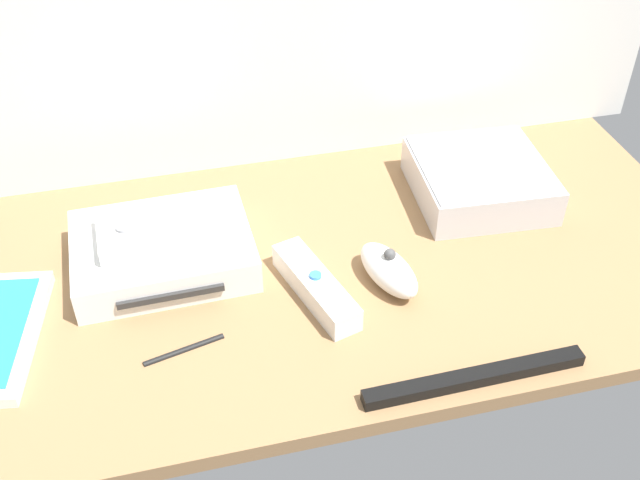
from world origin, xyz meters
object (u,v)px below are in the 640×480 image
Objects in this scene: remote_nunchuk at (389,270)px; sensor_bar at (475,377)px; game_console at (163,251)px; remote_wand at (316,286)px; remote_classic_pad at (160,229)px; mini_computer at (480,179)px; stylus_pen at (184,348)px.

remote_nunchuk is 17.08cm from sensor_bar.
game_console is 39.28cm from sensor_bar.
remote_wand is at bearing 127.24° from sensor_bar.
remote_nunchuk is at bearing -23.14° from remote_classic_pad.
remote_classic_pad reaches higher than remote_wand.
mini_computer reaches higher than sensor_bar.
mini_computer is at bearing 12.44° from remote_wand.
game_console is 27.03cm from remote_nunchuk.
game_console is at bearing 137.42° from sensor_bar.
sensor_bar is (12.83, -16.38, -0.81)cm from remote_wand.
game_console is 42.69cm from mini_computer.
game_console is 19.14cm from remote_wand.
remote_nunchuk is 27.18cm from remote_classic_pad.
remote_classic_pad is at bearing -174.36° from mini_computer.
mini_computer is 42.67cm from remote_classic_pad.
sensor_bar is 30.79cm from stylus_pen.
remote_classic_pad reaches higher than stylus_pen.
sensor_bar is (-13.19, -30.41, -1.94)cm from mini_computer.
remote_nunchuk is 25.09cm from stylus_pen.
remote_nunchuk is 1.20× the size of stylus_pen.
remote_nunchuk reaches higher than remote_wand.
remote_wand is at bearing 164.73° from remote_nunchuk.
remote_classic_pad is at bearing 142.66° from remote_nunchuk.
game_console is at bearing 133.46° from remote_wand.
remote_wand is at bearing -32.13° from game_console.
sensor_bar is at bearing -113.44° from mini_computer.
remote_wand reaches higher than sensor_bar.
mini_computer reaches higher than stylus_pen.
sensor_bar reaches higher than stylus_pen.
game_console reaches higher than remote_wand.
stylus_pen is (-24.52, -5.01, -1.69)cm from remote_nunchuk.
remote_wand is 0.63× the size of sensor_bar.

